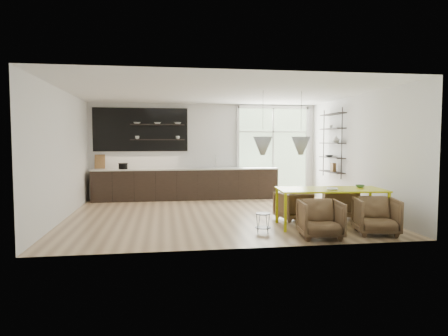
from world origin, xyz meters
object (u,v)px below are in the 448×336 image
at_px(armchair_front_right, 376,216).
at_px(dining_table, 331,191).
at_px(armchair_back_right, 340,203).
at_px(wire_stool, 263,220).
at_px(armchair_back_left, 293,206).
at_px(armchair_front_left, 320,219).

bearing_deg(armchair_front_right, dining_table, 140.54).
bearing_deg(armchair_back_right, wire_stool, 47.64).
bearing_deg(armchair_back_left, armchair_front_left, 74.58).
bearing_deg(armchair_back_right, armchair_back_left, 19.29).
xyz_separation_m(armchair_back_left, armchair_back_right, (1.13, 0.02, 0.04)).
bearing_deg(wire_stool, armchair_back_right, 29.38).
xyz_separation_m(armchair_front_left, armchair_front_right, (1.15, 0.11, 0.00)).
distance_m(armchair_back_left, armchair_front_right, 1.93).
relative_size(armchair_back_right, armchair_front_left, 1.03).
bearing_deg(armchair_front_left, armchair_back_right, 62.59).
xyz_separation_m(dining_table, armchair_front_left, (-0.57, -0.87, -0.39)).
bearing_deg(armchair_front_left, armchair_back_left, 95.57).
xyz_separation_m(dining_table, wire_stool, (-1.51, -0.35, -0.48)).
xyz_separation_m(armchair_back_right, wire_stool, (-2.11, -1.19, -0.11)).
height_order(dining_table, armchair_front_left, dining_table).
height_order(armchair_back_right, armchair_front_right, armchair_back_right).
distance_m(armchair_back_right, armchair_front_right, 1.60).
height_order(armchair_back_left, wire_stool, armchair_back_left).
distance_m(armchair_back_left, armchair_front_left, 1.69).
xyz_separation_m(armchair_back_right, armchair_front_right, (-0.02, -1.60, -0.01)).
relative_size(armchair_back_right, armchair_front_right, 1.02).
bearing_deg(armchair_back_right, armchair_front_left, 73.78).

